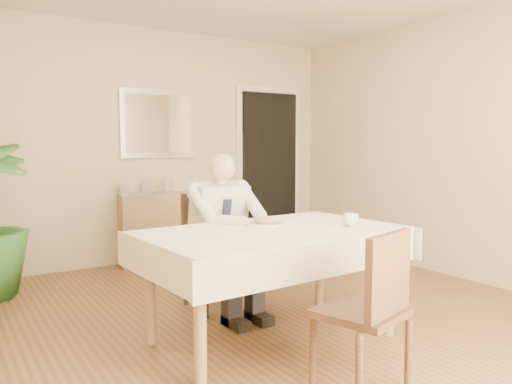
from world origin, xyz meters
TOP-DOWN VIEW (x-y plane):
  - room at (0.00, 0.00)m, footprint 5.00×5.02m
  - doorway at (1.55, 2.46)m, footprint 0.96×0.07m
  - mirror at (0.05, 2.47)m, footprint 0.86×0.04m
  - dining_table at (-0.20, -0.17)m, footprint 1.77×1.11m
  - chair_far at (-0.20, 0.71)m, footprint 0.49×0.49m
  - chair_near at (-0.20, -1.08)m, footprint 0.51×0.52m
  - seated_man at (-0.20, 0.42)m, footprint 0.48×0.72m
  - plate at (-0.16, 0.00)m, footprint 0.26×0.26m
  - food at (-0.16, 0.00)m, footprint 0.14×0.14m
  - knife at (-0.12, -0.06)m, footprint 0.01×0.13m
  - fork at (-0.20, -0.06)m, footprint 0.01×0.13m
  - coffee_mug at (0.32, -0.36)m, footprint 0.12×0.12m
  - sideboard at (0.05, 2.32)m, footprint 1.01×0.43m
  - photo_frame_left at (-0.40, 2.35)m, footprint 0.10×0.02m
  - photo_frame_center at (-0.13, 2.39)m, footprint 0.10×0.02m
  - photo_frame_right at (0.10, 2.33)m, footprint 0.10×0.02m

SIDE VIEW (x-z plane):
  - sideboard at x=0.05m, z-range 0.00..0.78m
  - chair_near at x=-0.20m, z-range 0.05..0.93m
  - chair_far at x=-0.20m, z-range 0.06..0.98m
  - dining_table at x=-0.20m, z-range 0.29..1.04m
  - seated_man at x=-0.20m, z-range 0.07..1.31m
  - plate at x=-0.16m, z-range 0.75..0.77m
  - knife at x=-0.12m, z-range 0.77..0.78m
  - fork at x=-0.20m, z-range 0.77..0.78m
  - food at x=-0.16m, z-range 0.76..0.81m
  - coffee_mug at x=0.32m, z-range 0.75..0.84m
  - photo_frame_left at x=-0.40m, z-range 0.78..0.92m
  - photo_frame_center at x=-0.13m, z-range 0.78..0.92m
  - photo_frame_right at x=0.10m, z-range 0.78..0.92m
  - doorway at x=1.55m, z-range -0.05..2.05m
  - room at x=0.00m, z-range 0.00..2.60m
  - mirror at x=0.05m, z-range 1.17..1.93m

